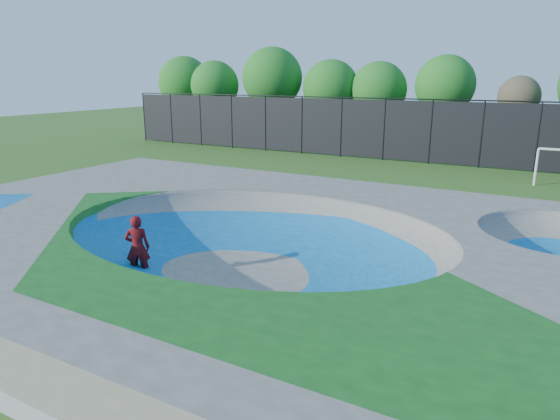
{
  "coord_description": "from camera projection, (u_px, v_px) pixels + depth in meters",
  "views": [
    {
      "loc": [
        6.96,
        -10.97,
        5.41
      ],
      "look_at": [
        -0.79,
        3.0,
        1.1
      ],
      "focal_mm": 32.0,
      "sensor_mm": 36.0,
      "label": 1
    }
  ],
  "objects": [
    {
      "name": "ground",
      "position": [
        253.0,
        276.0,
        13.94
      ],
      "size": [
        120.0,
        120.0,
        0.0
      ],
      "primitive_type": "plane",
      "color": "#2D5718",
      "rests_on": "ground"
    },
    {
      "name": "skate_deck",
      "position": [
        252.0,
        251.0,
        13.74
      ],
      "size": [
        22.0,
        14.0,
        1.5
      ],
      "primitive_type": "cube",
      "color": "gray",
      "rests_on": "ground"
    },
    {
      "name": "skater",
      "position": [
        138.0,
        247.0,
        13.55
      ],
      "size": [
        0.79,
        0.73,
        1.8
      ],
      "primitive_type": "imported",
      "rotation": [
        0.0,
        0.0,
        3.74
      ],
      "color": "#B20E0F",
      "rests_on": "ground"
    },
    {
      "name": "skateboard",
      "position": [
        140.0,
        277.0,
        13.78
      ],
      "size": [
        0.73,
        0.68,
        0.05
      ],
      "primitive_type": "cube",
      "rotation": [
        0.0,
        0.0,
        0.72
      ],
      "color": "black",
      "rests_on": "ground"
    },
    {
      "name": "fence",
      "position": [
        431.0,
        131.0,
        31.12
      ],
      "size": [
        48.09,
        0.09,
        4.04
      ],
      "color": "black",
      "rests_on": "ground"
    },
    {
      "name": "treeline",
      "position": [
        484.0,
        85.0,
        33.41
      ],
      "size": [
        53.14,
        7.43,
        7.83
      ],
      "color": "#4F3327",
      "rests_on": "ground"
    }
  ]
}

